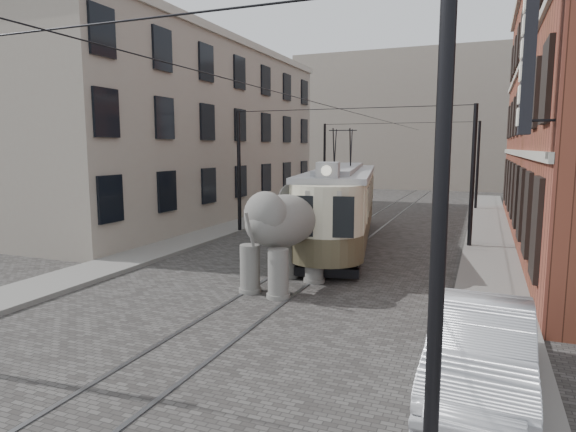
% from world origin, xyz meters
% --- Properties ---
extents(ground, '(120.00, 120.00, 0.00)m').
position_xyz_m(ground, '(0.00, 0.00, 0.00)').
color(ground, '#494744').
extents(tram_rails, '(1.54, 80.00, 0.02)m').
position_xyz_m(tram_rails, '(0.00, 0.00, 0.01)').
color(tram_rails, slate).
rests_on(tram_rails, ground).
extents(sidewalk_right, '(2.00, 60.00, 0.15)m').
position_xyz_m(sidewalk_right, '(6.00, 0.00, 0.07)').
color(sidewalk_right, slate).
rests_on(sidewalk_right, ground).
extents(sidewalk_left, '(2.00, 60.00, 0.15)m').
position_xyz_m(sidewalk_left, '(-6.50, 0.00, 0.07)').
color(sidewalk_left, slate).
rests_on(sidewalk_left, ground).
extents(stucco_building, '(7.00, 24.00, 10.00)m').
position_xyz_m(stucco_building, '(-11.00, 10.00, 5.00)').
color(stucco_building, gray).
rests_on(stucco_building, ground).
extents(distant_block, '(28.00, 10.00, 14.00)m').
position_xyz_m(distant_block, '(0.00, 40.00, 7.00)').
color(distant_block, gray).
rests_on(distant_block, ground).
extents(catenary, '(11.00, 30.20, 6.00)m').
position_xyz_m(catenary, '(-0.20, 5.00, 3.00)').
color(catenary, black).
rests_on(catenary, ground).
extents(tram, '(4.91, 12.90, 5.01)m').
position_xyz_m(tram, '(-0.11, 5.12, 2.51)').
color(tram, beige).
rests_on(tram, ground).
extents(elephant, '(3.85, 5.62, 3.15)m').
position_xyz_m(elephant, '(0.10, -2.20, 1.57)').
color(elephant, '#63605B').
rests_on(elephant, ground).
extents(parked_car, '(1.78, 4.75, 1.55)m').
position_xyz_m(parked_car, '(5.74, -7.03, 0.78)').
color(parked_car, '#B5B5BA').
rests_on(parked_car, ground).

